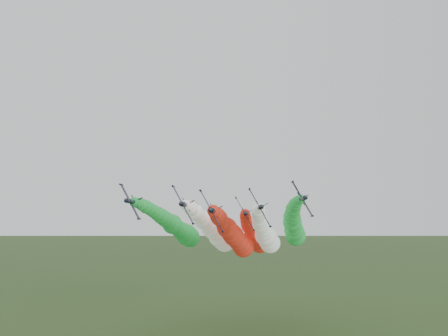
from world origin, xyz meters
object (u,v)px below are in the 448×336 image
(jet_inner_left, at_px, (215,232))
(jet_trail, at_px, (255,236))
(jet_outer_right, at_px, (294,226))
(jet_outer_left, at_px, (177,228))
(jet_inner_right, at_px, (266,234))
(jet_lead, at_px, (234,236))

(jet_inner_left, xyz_separation_m, jet_trail, (13.53, 16.27, -1.83))
(jet_outer_right, bearing_deg, jet_outer_left, -179.06)
(jet_outer_left, relative_size, jet_trail, 1.00)
(jet_inner_left, xyz_separation_m, jet_inner_right, (16.45, 0.76, -0.56))
(jet_inner_left, distance_m, jet_outer_right, 27.93)
(jet_inner_right, distance_m, jet_outer_left, 30.75)
(jet_lead, distance_m, jet_outer_right, 27.07)
(jet_lead, relative_size, jet_inner_right, 1.00)
(jet_trail, bearing_deg, jet_inner_right, -79.33)
(jet_outer_left, bearing_deg, jet_inner_right, -12.63)
(jet_inner_right, relative_size, jet_trail, 1.00)
(jet_outer_right, distance_m, jet_trail, 15.89)
(jet_outer_right, bearing_deg, jet_trail, 148.20)
(jet_outer_left, xyz_separation_m, jet_trail, (27.04, 8.80, -2.95))
(jet_inner_right, bearing_deg, jet_inner_left, -177.36)
(jet_inner_right, bearing_deg, jet_outer_right, 35.85)
(jet_inner_left, bearing_deg, jet_outer_left, 151.06)
(jet_lead, height_order, jet_outer_right, jet_outer_right)
(jet_trail, bearing_deg, jet_outer_left, -161.98)
(jet_inner_left, relative_size, jet_outer_left, 1.00)
(jet_outer_left, height_order, jet_trail, jet_outer_left)
(jet_inner_left, height_order, jet_outer_left, jet_outer_left)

